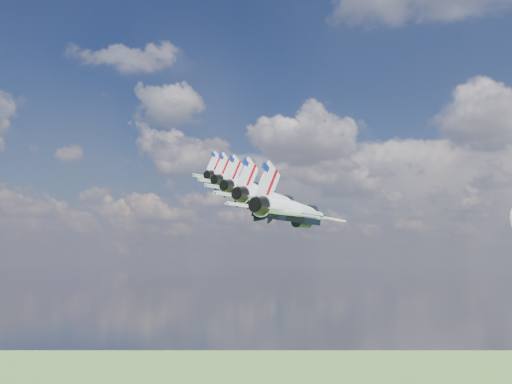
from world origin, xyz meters
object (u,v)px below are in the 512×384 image
Objects in this scene: jet_3 at (273,200)px; jet_2 at (256,192)px; jet_4 at (296,212)px; jet_0 at (233,181)px; jet_1 at (243,186)px.

jet_2 is at bearing 131.71° from jet_3.
jet_3 is at bearing 131.71° from jet_4.
jet_2 reaches higher than jet_4.
jet_0 reaches higher than jet_2.
jet_4 is at bearing -48.29° from jet_1.
jet_1 reaches higher than jet_2.
jet_2 is 1.00× the size of jet_3.
jet_3 is (24.02, -23.18, -7.26)m from jet_0.
jet_1 is at bearing 131.71° from jet_3.
jet_2 is at bearing -48.29° from jet_0.
jet_0 is 34.16m from jet_3.
jet_2 is 11.39m from jet_3.
jet_3 is at bearing -48.29° from jet_2.
jet_4 is (32.03, -30.90, -9.68)m from jet_0.
jet_0 is 22.77m from jet_2.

